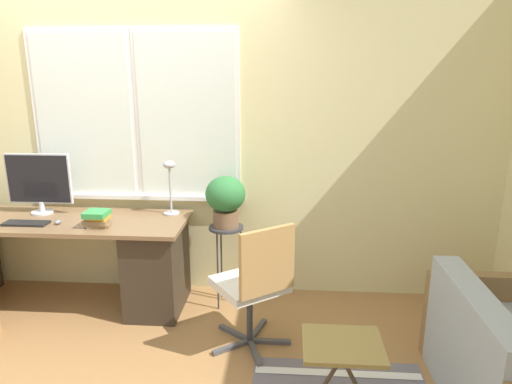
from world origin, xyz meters
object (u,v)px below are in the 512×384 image
keyboard (26,223)px  potted_plant (226,198)px  monitor (39,182)px  folding_stool (342,350)px  mouse (58,222)px  plant_stand (226,236)px  book_stack (97,218)px  office_chair_swivel (255,283)px  desk_lamp (170,179)px

keyboard → potted_plant: (1.50, 0.24, 0.16)m
monitor → folding_stool: bearing=-28.6°
mouse → plant_stand: mouse is taller
book_stack → potted_plant: bearing=15.5°
monitor → office_chair_swivel: size_ratio=0.58×
monitor → potted_plant: bearing=-1.5°
monitor → desk_lamp: monitor is taller
mouse → folding_stool: 2.31m
keyboard → potted_plant: potted_plant is taller
keyboard → mouse: 0.24m
desk_lamp → folding_stool: (1.25, -1.32, -0.61)m
book_stack → folding_stool: 2.01m
desk_lamp → office_chair_swivel: desk_lamp is taller
desk_lamp → potted_plant: (0.46, -0.10, -0.12)m
folding_stool → mouse: bearing=153.9°
plant_stand → desk_lamp: bearing=168.0°
mouse → monitor: bearing=135.3°
potted_plant → mouse: bearing=-170.2°
monitor → keyboard: bearing=-85.5°
keyboard → office_chair_swivel: office_chair_swivel is taller
plant_stand → potted_plant: size_ratio=1.64×
office_chair_swivel → folding_stool: size_ratio=1.98×
office_chair_swivel → desk_lamp: bearing=-80.0°
keyboard → desk_lamp: size_ratio=0.76×
mouse → desk_lamp: bearing=21.5°
monitor → potted_plant: (1.52, -0.04, -0.09)m
mouse → book_stack: bearing=-7.1°
keyboard → desk_lamp: bearing=18.3°
keyboard → mouse: mouse is taller
book_stack → office_chair_swivel: bearing=-16.4°
monitor → book_stack: monitor is taller
monitor → desk_lamp: (1.06, 0.06, 0.03)m
keyboard → potted_plant: size_ratio=0.82×
desk_lamp → plant_stand: bearing=-12.0°
desk_lamp → folding_stool: desk_lamp is taller
monitor → book_stack: (0.59, -0.30, -0.20)m
keyboard → office_chair_swivel: size_ratio=0.36×
book_stack → folding_stool: size_ratio=0.42×
potted_plant → folding_stool: (0.79, -1.22, -0.49)m
book_stack → potted_plant: (0.93, 0.26, 0.10)m
plant_stand → mouse: bearing=-170.2°
office_chair_swivel → potted_plant: bearing=-101.8°
office_chair_swivel → potted_plant: size_ratio=2.26×
mouse → potted_plant: bearing=9.8°
folding_stool → office_chair_swivel: bearing=130.4°
monitor → folding_stool: 2.70m
monitor → potted_plant: 1.52m
mouse → potted_plant: size_ratio=0.16×
mouse → plant_stand: (1.26, 0.22, -0.16)m
plant_stand → potted_plant: (0.00, -0.00, 0.31)m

